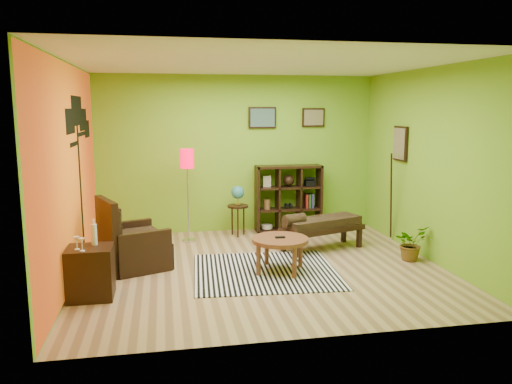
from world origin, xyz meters
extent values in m
plane|color=tan|center=(0.00, 0.00, 0.00)|extent=(5.00, 5.00, 0.00)
cube|color=#74AE22|center=(0.00, 2.25, 1.40)|extent=(5.00, 0.04, 2.80)
cube|color=#74AE22|center=(0.00, -2.25, 1.40)|extent=(5.00, 0.04, 2.80)
cube|color=#74AE22|center=(-2.50, 0.00, 1.40)|extent=(0.04, 4.50, 2.80)
cube|color=#74AE22|center=(2.50, 0.00, 1.40)|extent=(0.04, 4.50, 2.80)
cube|color=white|center=(0.00, 0.00, 2.80)|extent=(5.00, 4.50, 0.04)
cube|color=orange|center=(-2.48, 0.00, 1.40)|extent=(0.01, 4.45, 2.75)
cube|color=black|center=(-2.46, 0.55, 1.05)|extent=(0.01, 0.14, 2.10)
cube|color=black|center=(-2.46, 0.05, 2.05)|extent=(0.01, 0.65, 0.32)
cube|color=black|center=(-2.46, 0.60, 2.18)|extent=(0.01, 0.85, 0.40)
cube|color=black|center=(-2.46, 1.10, 2.05)|extent=(0.01, 0.70, 0.32)
cube|color=black|center=(-2.46, 1.45, 1.90)|extent=(0.01, 0.50, 0.26)
cube|color=black|center=(0.45, 2.22, 2.05)|extent=(0.50, 0.03, 0.38)
cube|color=slate|center=(0.45, 2.19, 2.05)|extent=(0.44, 0.01, 0.32)
cube|color=black|center=(1.40, 2.22, 2.05)|extent=(0.42, 0.03, 0.34)
cube|color=#8C8256|center=(1.40, 2.19, 2.05)|extent=(0.36, 0.01, 0.28)
cube|color=black|center=(2.47, 0.90, 1.65)|extent=(0.03, 0.44, 0.56)
cube|color=#8C8256|center=(2.44, 0.90, 1.65)|extent=(0.01, 0.38, 0.50)
cylinder|color=black|center=(2.35, 0.90, 0.78)|extent=(0.23, 0.34, 1.46)
cone|color=silver|center=(2.35, 0.75, 1.52)|extent=(0.08, 0.09, 0.16)
cube|color=white|center=(0.01, -0.19, 0.01)|extent=(2.05, 1.88, 0.01)
cylinder|color=brown|center=(0.21, -0.22, 0.45)|extent=(0.77, 0.77, 0.06)
cylinder|color=brown|center=(0.53, -0.11, 0.21)|extent=(0.06, 0.06, 0.42)
cylinder|color=brown|center=(0.09, 0.10, 0.21)|extent=(0.06, 0.06, 0.42)
cylinder|color=brown|center=(0.33, -0.55, 0.21)|extent=(0.06, 0.06, 0.42)
cylinder|color=brown|center=(-0.11, -0.34, 0.21)|extent=(0.06, 0.06, 0.42)
cube|color=black|center=(0.21, -0.22, 0.48)|extent=(0.13, 0.06, 0.02)
cube|color=black|center=(-1.73, 0.34, 0.18)|extent=(1.05, 1.04, 0.37)
cube|color=black|center=(-2.09, 0.19, 0.51)|extent=(0.38, 0.77, 1.01)
cube|color=black|center=(-1.59, -0.01, 0.29)|extent=(0.72, 0.36, 0.59)
cube|color=black|center=(-1.87, 0.69, 0.29)|extent=(0.72, 0.36, 0.59)
cube|color=#E6A960|center=(-1.71, 0.35, 0.43)|extent=(0.83, 0.82, 0.13)
cube|color=#E6A960|center=(-2.02, 0.22, 0.69)|extent=(0.30, 0.58, 0.46)
cube|color=black|center=(-2.20, -0.75, 0.31)|extent=(0.52, 0.47, 0.61)
cylinder|color=white|center=(-2.15, -0.65, 0.74)|extent=(0.07, 0.07, 0.25)
cylinder|color=white|center=(-2.15, -0.65, 0.89)|extent=(0.02, 0.02, 0.07)
cylinder|color=white|center=(-2.32, -0.83, 0.62)|extent=(0.06, 0.06, 0.01)
cylinder|color=white|center=(-2.32, -0.83, 0.67)|extent=(0.01, 0.01, 0.09)
cone|color=white|center=(-2.32, -0.83, 0.74)|extent=(0.07, 0.07, 0.06)
cylinder|color=white|center=(-2.25, -0.91, 0.62)|extent=(0.06, 0.06, 0.01)
cylinder|color=white|center=(-2.25, -0.91, 0.67)|extent=(0.01, 0.01, 0.09)
cone|color=white|center=(-2.25, -0.91, 0.74)|extent=(0.07, 0.07, 0.06)
cylinder|color=silver|center=(-0.93, 1.61, 0.01)|extent=(0.23, 0.23, 0.03)
cylinder|color=silver|center=(-0.93, 1.61, 0.72)|extent=(0.02, 0.02, 1.44)
cylinder|color=#EC0023|center=(-0.93, 1.61, 1.40)|extent=(0.23, 0.23, 0.32)
cylinder|color=black|center=(-0.06, 1.83, 0.53)|extent=(0.36, 0.36, 0.04)
cylinder|color=black|center=(0.05, 1.87, 0.25)|extent=(0.03, 0.03, 0.51)
cylinder|color=black|center=(-0.15, 1.90, 0.25)|extent=(0.03, 0.03, 0.51)
cylinder|color=black|center=(-0.08, 1.71, 0.25)|extent=(0.03, 0.03, 0.51)
cylinder|color=gold|center=(-0.06, 1.83, 0.56)|extent=(0.09, 0.09, 0.02)
cylinder|color=gold|center=(-0.06, 1.83, 0.62)|extent=(0.01, 0.01, 0.09)
sphere|color=blue|center=(-0.06, 1.83, 0.77)|extent=(0.23, 0.23, 0.23)
cube|color=black|center=(0.32, 2.03, 0.60)|extent=(0.04, 0.35, 1.20)
cube|color=black|center=(1.48, 2.03, 0.60)|extent=(0.04, 0.35, 1.20)
cube|color=black|center=(0.90, 2.03, 0.02)|extent=(1.20, 0.35, 0.04)
cube|color=black|center=(0.90, 2.03, 1.18)|extent=(1.20, 0.35, 0.04)
cube|color=black|center=(0.70, 2.03, 0.60)|extent=(0.03, 0.33, 1.12)
cube|color=black|center=(1.10, 2.03, 0.60)|extent=(0.03, 0.33, 1.12)
cube|color=black|center=(0.90, 2.03, 0.40)|extent=(1.12, 0.33, 0.03)
cube|color=black|center=(0.90, 2.03, 0.80)|extent=(1.12, 0.33, 0.03)
cylinder|color=#BEAD92|center=(0.50, 2.03, 0.09)|extent=(0.20, 0.20, 0.07)
sphere|color=black|center=(0.90, 2.03, 0.93)|extent=(0.20, 0.20, 0.20)
cube|color=black|center=(1.30, 2.03, 0.87)|extent=(0.18, 0.15, 0.10)
cylinder|color=black|center=(0.86, 2.03, 0.47)|extent=(0.06, 0.12, 0.06)
cylinder|color=black|center=(0.94, 2.03, 0.47)|extent=(0.06, 0.12, 0.06)
ellipsoid|color=#384C26|center=(1.30, 2.03, 0.10)|extent=(0.18, 0.18, 0.09)
cylinder|color=brown|center=(0.50, 2.03, 0.50)|extent=(0.12, 0.12, 0.18)
cube|color=#BEAD92|center=(0.50, 2.03, 0.92)|extent=(0.14, 0.03, 0.20)
cube|color=maroon|center=(1.23, 2.03, 0.54)|extent=(0.04, 0.18, 0.26)
cube|color=#1E4C1E|center=(1.28, 2.03, 0.54)|extent=(0.04, 0.18, 0.26)
cube|color=navy|center=(1.34, 2.03, 0.54)|extent=(0.04, 0.18, 0.26)
cube|color=black|center=(1.12, 0.72, 0.34)|extent=(1.44, 0.90, 0.08)
cube|color=#E6A960|center=(1.12, 0.72, 0.44)|extent=(1.33, 0.81, 0.14)
cylinder|color=#E6A960|center=(0.62, 0.55, 0.54)|extent=(0.38, 0.27, 0.17)
cube|color=black|center=(1.62, 1.10, 0.15)|extent=(0.09, 0.09, 0.30)
cube|color=black|center=(0.49, 0.71, 0.15)|extent=(0.09, 0.09, 0.30)
cube|color=black|center=(1.75, 0.73, 0.15)|extent=(0.09, 0.09, 0.30)
cube|color=black|center=(0.61, 0.34, 0.15)|extent=(0.09, 0.09, 0.30)
imported|color=#26661E|center=(2.22, -0.06, 0.20)|extent=(0.63, 0.66, 0.40)
camera|label=1|loc=(-1.32, -6.63, 2.21)|focal=35.00mm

